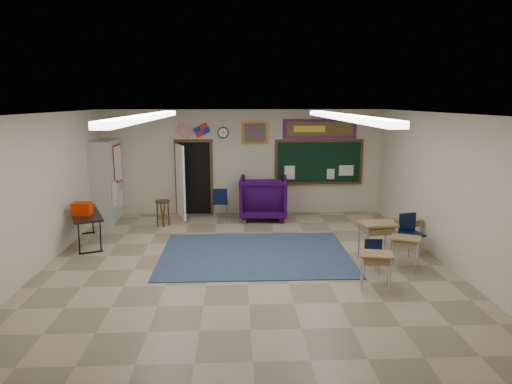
{
  "coord_description": "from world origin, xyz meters",
  "views": [
    {
      "loc": [
        -0.19,
        -8.51,
        3.23
      ],
      "look_at": [
        0.25,
        1.5,
        1.22
      ],
      "focal_mm": 32.0,
      "sensor_mm": 36.0,
      "label": 1
    }
  ],
  "objects_px": {
    "folding_table": "(86,226)",
    "student_desk_front_left": "(377,240)",
    "wingback_armchair": "(263,197)",
    "student_desk_front_right": "(407,231)",
    "wooden_stool": "(163,213)"
  },
  "relations": [
    {
      "from": "student_desk_front_right",
      "to": "student_desk_front_left",
      "type": "bearing_deg",
      "value": -150.02
    },
    {
      "from": "student_desk_front_right",
      "to": "folding_table",
      "type": "relative_size",
      "value": 0.34
    },
    {
      "from": "student_desk_front_left",
      "to": "student_desk_front_right",
      "type": "bearing_deg",
      "value": 36.35
    },
    {
      "from": "student_desk_front_left",
      "to": "wingback_armchair",
      "type": "bearing_deg",
      "value": 112.36
    },
    {
      "from": "wingback_armchair",
      "to": "student_desk_front_left",
      "type": "xyz_separation_m",
      "value": [
        2.09,
        -3.61,
        -0.14
      ]
    },
    {
      "from": "wingback_armchair",
      "to": "student_desk_front_left",
      "type": "distance_m",
      "value": 4.17
    },
    {
      "from": "folding_table",
      "to": "student_desk_front_left",
      "type": "bearing_deg",
      "value": -36.31
    },
    {
      "from": "wingback_armchair",
      "to": "folding_table",
      "type": "distance_m",
      "value": 4.71
    },
    {
      "from": "student_desk_front_right",
      "to": "folding_table",
      "type": "xyz_separation_m",
      "value": [
        -7.3,
        0.54,
        0.04
      ]
    },
    {
      "from": "wingback_armchair",
      "to": "student_desk_front_left",
      "type": "height_order",
      "value": "wingback_armchair"
    },
    {
      "from": "wingback_armchair",
      "to": "student_desk_front_right",
      "type": "height_order",
      "value": "wingback_armchair"
    },
    {
      "from": "student_desk_front_left",
      "to": "folding_table",
      "type": "distance_m",
      "value": 6.48
    },
    {
      "from": "student_desk_front_left",
      "to": "folding_table",
      "type": "xyz_separation_m",
      "value": [
        -6.3,
        1.5,
        -0.06
      ]
    },
    {
      "from": "student_desk_front_left",
      "to": "folding_table",
      "type": "relative_size",
      "value": 0.44
    },
    {
      "from": "wingback_armchair",
      "to": "wooden_stool",
      "type": "height_order",
      "value": "wingback_armchair"
    }
  ]
}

